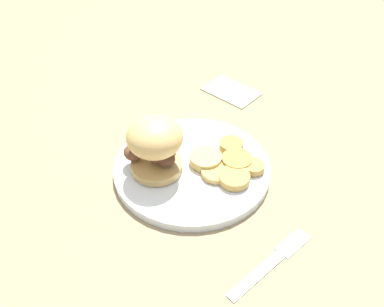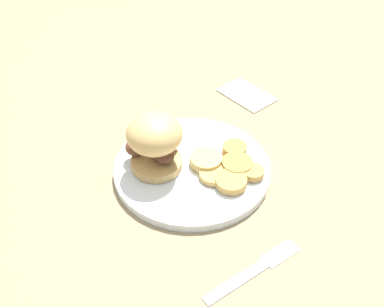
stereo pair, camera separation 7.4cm
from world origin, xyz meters
name	(u,v)px [view 1 (the left image)]	position (x,y,z in m)	size (l,w,h in m)	color
ground_plane	(192,172)	(0.00, 0.00, 0.00)	(4.00, 4.00, 0.00)	#937F5B
dinner_plate	(192,168)	(0.00, 0.00, 0.01)	(0.26, 0.26, 0.02)	white
sandwich	(155,143)	(0.05, 0.04, 0.07)	(0.11, 0.12, 0.10)	tan
potato_round_0	(237,161)	(-0.06, -0.04, 0.02)	(0.05, 0.05, 0.01)	#BC8942
potato_round_1	(236,176)	(-0.08, 0.00, 0.02)	(0.05, 0.05, 0.01)	tan
potato_round_2	(231,145)	(-0.04, -0.07, 0.02)	(0.04, 0.04, 0.01)	#BC8942
potato_round_3	(254,167)	(-0.09, -0.04, 0.02)	(0.04, 0.04, 0.01)	tan
potato_round_4	(217,172)	(-0.05, 0.00, 0.02)	(0.05, 0.05, 0.01)	tan
potato_round_5	(206,159)	(-0.02, -0.02, 0.02)	(0.05, 0.05, 0.01)	#DBB766
fork	(271,262)	(-0.19, 0.11, 0.00)	(0.07, 0.16, 0.00)	silver
napkin	(231,91)	(0.05, -0.25, 0.00)	(0.11, 0.07, 0.01)	beige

